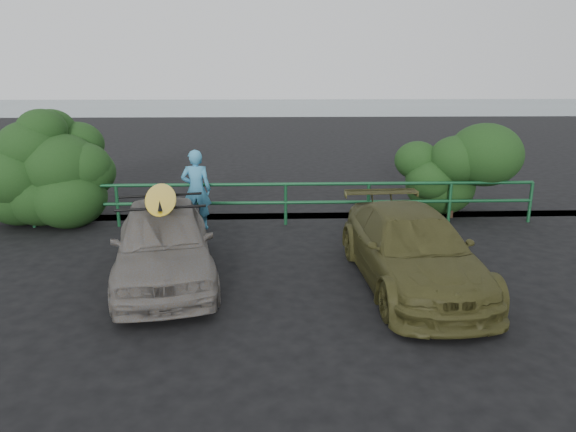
% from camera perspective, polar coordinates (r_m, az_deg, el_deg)
% --- Properties ---
extents(ground, '(80.00, 80.00, 0.00)m').
position_cam_1_polar(ground, '(7.80, -6.50, -11.27)').
color(ground, black).
extents(ocean, '(200.00, 200.00, 0.00)m').
position_cam_1_polar(ocean, '(67.05, -2.76, 12.19)').
color(ocean, slate).
rests_on(ocean, ground).
extents(guardrail, '(14.00, 0.08, 1.04)m').
position_cam_1_polar(guardrail, '(12.33, -4.92, 1.32)').
color(guardrail, '#144726').
rests_on(guardrail, ground).
extents(shrub_left, '(3.20, 2.40, 2.55)m').
position_cam_1_polar(shrub_left, '(13.67, -25.51, 4.49)').
color(shrub_left, '#1B3D16').
rests_on(shrub_left, ground).
extents(shrub_right, '(3.20, 2.40, 2.17)m').
position_cam_1_polar(shrub_right, '(13.43, 17.02, 4.32)').
color(shrub_right, '#1B3D16').
rests_on(shrub_right, ground).
extents(sedan, '(2.40, 4.33, 1.39)m').
position_cam_1_polar(sedan, '(9.18, -13.66, -2.79)').
color(sedan, slate).
rests_on(sedan, ground).
extents(olive_vehicle, '(2.00, 4.46, 1.27)m').
position_cam_1_polar(olive_vehicle, '(8.99, 13.52, -3.58)').
color(olive_vehicle, '#42411D').
rests_on(olive_vehicle, ground).
extents(man, '(0.69, 0.45, 1.87)m').
position_cam_1_polar(man, '(12.10, -10.15, 2.89)').
color(man, '#3F92BE').
rests_on(man, ground).
extents(roof_rack, '(1.61, 1.27, 0.05)m').
position_cam_1_polar(roof_rack, '(8.99, -13.94, 1.59)').
color(roof_rack, black).
rests_on(roof_rack, sedan).
extents(surfboard, '(0.99, 2.55, 0.07)m').
position_cam_1_polar(surfboard, '(8.98, -13.97, 1.96)').
color(surfboard, gold).
rests_on(surfboard, roof_rack).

